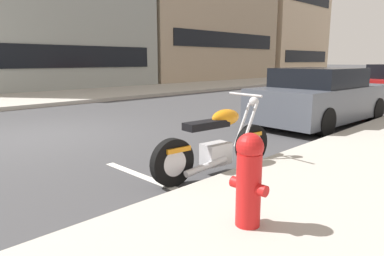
# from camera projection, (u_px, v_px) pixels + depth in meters

# --- Properties ---
(ground_plane) EXTENTS (260.00, 260.00, 0.00)m
(ground_plane) POSITION_uv_depth(u_px,v_px,m) (39.00, 136.00, 7.28)
(ground_plane) COLOR #3D3D3F
(sidewalk_far_curb) EXTENTS (120.00, 5.00, 0.14)m
(sidewalk_far_curb) POSITION_uv_depth(u_px,v_px,m) (197.00, 86.00, 20.42)
(sidewalk_far_curb) COLOR #ADA89E
(sidewalk_far_curb) RESTS_ON ground
(parking_stall_stripe) EXTENTS (0.12, 2.20, 0.01)m
(parking_stall_stripe) POSITION_uv_depth(u_px,v_px,m) (154.00, 181.00, 4.58)
(parking_stall_stripe) COLOR silver
(parking_stall_stripe) RESTS_ON ground
(parked_motorcycle) EXTENTS (2.13, 0.62, 1.11)m
(parked_motorcycle) POSITION_uv_depth(u_px,v_px,m) (217.00, 144.00, 4.81)
(parked_motorcycle) COLOR black
(parked_motorcycle) RESTS_ON ground
(parked_car_at_intersection) EXTENTS (4.23, 2.00, 1.40)m
(parked_car_at_intersection) POSITION_uv_depth(u_px,v_px,m) (321.00, 98.00, 8.60)
(parked_car_at_intersection) COLOR #4C515B
(parked_car_at_intersection) RESTS_ON ground
(fire_hydrant) EXTENTS (0.24, 0.36, 0.84)m
(fire_hydrant) POSITION_uv_depth(u_px,v_px,m) (249.00, 177.00, 2.98)
(fire_hydrant) COLOR red
(fire_hydrant) RESTS_ON sidewalk_near_curb
(townhouse_corner_block) EXTENTS (10.61, 8.47, 8.04)m
(townhouse_corner_block) POSITION_uv_depth(u_px,v_px,m) (39.00, 17.00, 19.71)
(townhouse_corner_block) COLOR #939993
(townhouse_corner_block) RESTS_ON ground
(townhouse_behind_pole) EXTENTS (9.75, 10.57, 8.90)m
(townhouse_behind_pole) POSITION_uv_depth(u_px,v_px,m) (263.00, 33.00, 37.23)
(townhouse_behind_pole) COLOR beige
(townhouse_behind_pole) RESTS_ON ground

